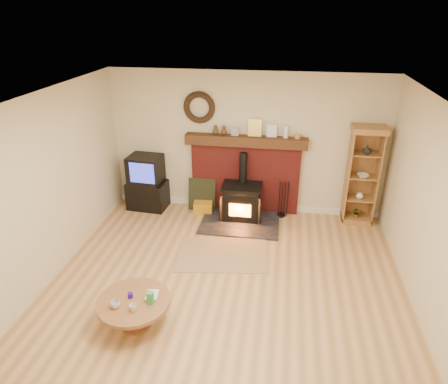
% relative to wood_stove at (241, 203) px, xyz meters
% --- Properties ---
extents(ground, '(5.50, 5.50, 0.00)m').
position_rel_wood_stove_xyz_m(ground, '(0.02, -2.27, -0.32)').
color(ground, '#A77945').
rests_on(ground, ground).
extents(room_shell, '(5.02, 5.52, 2.61)m').
position_rel_wood_stove_xyz_m(room_shell, '(-0.00, -2.17, 1.40)').
color(room_shell, beige).
rests_on(room_shell, ground).
extents(chimney_breast, '(2.20, 0.22, 1.78)m').
position_rel_wood_stove_xyz_m(chimney_breast, '(0.02, 0.40, 0.48)').
color(chimney_breast, maroon).
rests_on(chimney_breast, ground).
extents(wood_stove, '(1.40, 1.00, 1.23)m').
position_rel_wood_stove_xyz_m(wood_stove, '(0.00, 0.00, 0.00)').
color(wood_stove, black).
rests_on(wood_stove, ground).
extents(area_rug, '(1.55, 1.17, 0.01)m').
position_rel_wood_stove_xyz_m(area_rug, '(-0.15, -1.20, -0.32)').
color(area_rug, brown).
rests_on(area_rug, ground).
extents(tv_unit, '(0.76, 0.56, 1.06)m').
position_rel_wood_stove_xyz_m(tv_unit, '(-1.85, 0.20, 0.19)').
color(tv_unit, black).
rests_on(tv_unit, ground).
extents(curio_cabinet, '(0.57, 0.41, 1.78)m').
position_rel_wood_stove_xyz_m(curio_cabinet, '(2.08, 0.28, 0.57)').
color(curio_cabinet, brown).
rests_on(curio_cabinet, ground).
extents(firelog_box, '(0.37, 0.26, 0.22)m').
position_rel_wood_stove_xyz_m(firelog_box, '(-0.74, 0.13, -0.21)').
color(firelog_box, yellow).
rests_on(firelog_box, ground).
extents(leaning_painting, '(0.52, 0.14, 0.62)m').
position_rel_wood_stove_xyz_m(leaning_painting, '(-0.79, 0.28, -0.01)').
color(leaning_painting, black).
rests_on(leaning_painting, ground).
extents(fire_tools, '(0.19, 0.16, 0.70)m').
position_rel_wood_stove_xyz_m(fire_tools, '(0.74, 0.23, -0.17)').
color(fire_tools, black).
rests_on(fire_tools, ground).
extents(coffee_table, '(0.89, 0.89, 0.54)m').
position_rel_wood_stove_xyz_m(coffee_table, '(-0.96, -2.88, -0.01)').
color(coffee_table, brown).
rests_on(coffee_table, ground).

